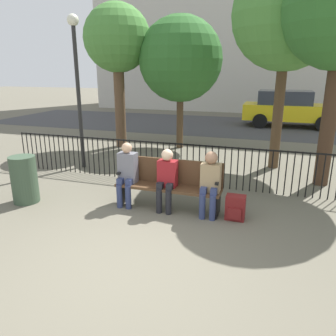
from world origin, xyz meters
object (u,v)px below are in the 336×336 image
object	(u,v)px
lamp_post	(77,70)
tree_3	(287,15)
park_bench	(169,182)
seated_person_0	(127,171)
seated_person_2	(210,180)
tree_2	(180,60)
tree_1	(117,40)
trash_bin	(24,179)
backpack	(235,208)
seated_person_1	(167,177)
parked_car_0	(289,108)

from	to	relation	value
lamp_post	tree_3	bearing A→B (deg)	17.67
park_bench	seated_person_0	bearing A→B (deg)	-170.79
park_bench	seated_person_2	xyz separation A→B (m)	(0.79, -0.13, 0.16)
tree_2	seated_person_2	bearing A→B (deg)	-68.27
lamp_post	tree_1	bearing A→B (deg)	93.09
seated_person_0	trash_bin	size ratio (longest dim) A/B	1.32
seated_person_0	trash_bin	distance (m)	2.04
tree_1	tree_3	size ratio (longest dim) A/B	0.89
park_bench	backpack	xyz separation A→B (m)	(1.25, -0.15, -0.28)
backpack	tree_1	xyz separation A→B (m)	(-4.42, 4.63, 3.19)
park_bench	seated_person_2	bearing A→B (deg)	-9.51
park_bench	seated_person_2	distance (m)	0.82
seated_person_1	lamp_post	bearing A→B (deg)	146.45
parked_car_0	lamp_post	bearing A→B (deg)	-121.73
tree_2	trash_bin	distance (m)	6.21
parked_car_0	backpack	bearing A→B (deg)	-95.81
backpack	trash_bin	xyz separation A→B (m)	(-4.02, -0.47, 0.25)
lamp_post	backpack	bearing A→B (deg)	-25.28
seated_person_0	backpack	size ratio (longest dim) A/B	2.79
seated_person_2	backpack	xyz separation A→B (m)	(0.46, -0.02, -0.45)
tree_2	seated_person_1	bearing A→B (deg)	-76.50
park_bench	trash_bin	bearing A→B (deg)	-167.32
tree_3	lamp_post	size ratio (longest dim) A/B	1.34
tree_3	backpack	bearing A→B (deg)	-99.17
backpack	trash_bin	world-z (taller)	trash_bin
tree_2	lamp_post	xyz separation A→B (m)	(-1.81, -3.03, -0.33)
park_bench	lamp_post	size ratio (longest dim) A/B	0.52
seated_person_2	trash_bin	xyz separation A→B (m)	(-3.56, -0.49, -0.20)
parked_car_0	seated_person_2	bearing A→B (deg)	-98.26
seated_person_2	lamp_post	xyz separation A→B (m)	(-3.82, 2.00, 1.83)
trash_bin	parked_car_0	bearing A→B (deg)	65.44
parked_car_0	park_bench	bearing A→B (deg)	-102.50
tree_1	tree_3	distance (m)	5.12
tree_1	parked_car_0	xyz separation A→B (m)	(5.52, 6.09, -2.56)
park_bench	seated_person_1	xyz separation A→B (m)	(-0.01, -0.13, 0.15)
parked_car_0	tree_1	bearing A→B (deg)	-132.17
park_bench	tree_3	world-z (taller)	tree_3
lamp_post	parked_car_0	world-z (taller)	lamp_post
tree_1	lamp_post	size ratio (longest dim) A/B	1.19
seated_person_0	tree_3	size ratio (longest dim) A/B	0.24
park_bench	seated_person_1	world-z (taller)	seated_person_1
backpack	parked_car_0	bearing A→B (deg)	84.19
seated_person_1	trash_bin	xyz separation A→B (m)	(-2.76, -0.49, -0.19)
backpack	tree_2	world-z (taller)	tree_2
seated_person_1	parked_car_0	xyz separation A→B (m)	(2.35, 10.70, 0.19)
seated_person_1	tree_1	distance (m)	6.23
park_bench	tree_2	world-z (taller)	tree_2
tree_2	tree_3	distance (m)	3.51
seated_person_0	seated_person_2	world-z (taller)	seated_person_0
tree_3	park_bench	bearing A→B (deg)	-118.14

